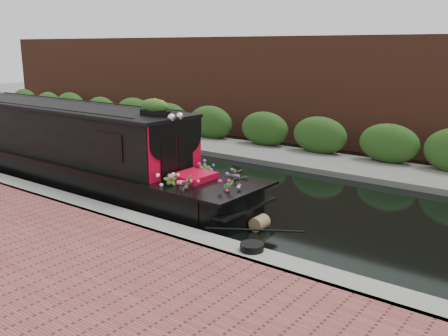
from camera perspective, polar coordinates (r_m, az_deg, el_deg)
The scene contains 8 objects.
ground at distance 12.85m, azimuth 0.16°, elevation -2.70°, with size 80.00×80.00×0.00m, color black.
near_bank_coping at distance 10.54m, azimuth -10.81°, elevation -6.72°, with size 40.00×0.60×0.50m, color gray.
far_bank_path at distance 16.29m, azimuth 9.12°, elevation 0.69°, with size 40.00×2.40×0.34m, color #63625E.
far_hedge at distance 17.07m, azimuth 10.56°, elevation 1.23°, with size 40.00×1.10×2.80m, color #244717.
far_brick_wall at distance 18.93m, azimuth 13.44°, elevation 2.32°, with size 40.00×1.00×8.00m, color brown.
narrowboat at distance 14.29m, azimuth -17.24°, elevation 1.70°, with size 11.56×2.08×2.70m.
rope_fender at distance 10.22m, azimuth 4.09°, elevation -6.28°, with size 0.30×0.30×0.36m, color olive.
coiled_mooring_rope at distance 8.64m, azimuth 3.21°, elevation -9.00°, with size 0.42×0.42×0.12m, color black.
Camera 1 is at (7.43, -9.82, 3.66)m, focal length 40.00 mm.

